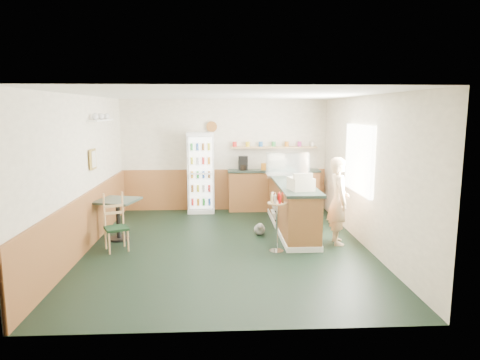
{
  "coord_description": "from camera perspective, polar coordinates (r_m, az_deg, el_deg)",
  "views": [
    {
      "loc": [
        -0.12,
        -7.45,
        2.44
      ],
      "look_at": [
        0.27,
        0.6,
        1.12
      ],
      "focal_mm": 32.0,
      "sensor_mm": 36.0,
      "label": 1
    }
  ],
  "objects": [
    {
      "name": "service_counter",
      "position": [
        8.87,
        6.86,
        -3.68
      ],
      "size": [
        0.68,
        3.01,
        1.01
      ],
      "color": "#A06433",
      "rests_on": "ground"
    },
    {
      "name": "shopkeeper",
      "position": [
        8.02,
        13.0,
        -2.73
      ],
      "size": [
        0.41,
        0.55,
        1.61
      ],
      "primitive_type": "imported",
      "rotation": [
        0.0,
        0.0,
        1.53
      ],
      "color": "tan",
      "rests_on": "ground"
    },
    {
      "name": "dog_doorstop",
      "position": [
        8.5,
        2.64,
        -6.52
      ],
      "size": [
        0.22,
        0.29,
        0.27
      ],
      "rotation": [
        0.0,
        0.0,
        -0.29
      ],
      "color": "gray",
      "rests_on": "ground"
    },
    {
      "name": "room_envelope",
      "position": [
        8.23,
        -3.5,
        2.87
      ],
      "size": [
        5.04,
        6.02,
        2.72
      ],
      "color": "#F3E8CF",
      "rests_on": "ground"
    },
    {
      "name": "cafe_chair",
      "position": [
        7.87,
        -16.07,
        -5.17
      ],
      "size": [
        0.5,
        0.5,
        1.01
      ],
      "rotation": [
        0.0,
        0.0,
        0.43
      ],
      "color": "black",
      "rests_on": "ground"
    },
    {
      "name": "back_counter",
      "position": [
        10.51,
        4.43,
        -1.13
      ],
      "size": [
        2.24,
        0.42,
        1.69
      ],
      "color": "#A06433",
      "rests_on": "ground"
    },
    {
      "name": "cash_register",
      "position": [
        7.82,
        8.11,
        -0.51
      ],
      "size": [
        0.47,
        0.49,
        0.23
      ],
      "primitive_type": "cube",
      "rotation": [
        0.0,
        0.0,
        0.21
      ],
      "color": "beige",
      "rests_on": "service_counter"
    },
    {
      "name": "display_case",
      "position": [
        9.31,
        6.34,
        1.99
      ],
      "size": [
        0.91,
        0.48,
        0.52
      ],
      "color": "silver",
      "rests_on": "service_counter"
    },
    {
      "name": "cafe_table",
      "position": [
        8.42,
        -15.97,
        -4.06
      ],
      "size": [
        0.87,
        0.87,
        0.78
      ],
      "rotation": [
        0.0,
        0.0,
        -0.26
      ],
      "color": "black",
      "rests_on": "ground"
    },
    {
      "name": "ground",
      "position": [
        7.84,
        -1.77,
        -8.86
      ],
      "size": [
        6.0,
        6.0,
        0.0
      ],
      "primitive_type": "plane",
      "color": "black",
      "rests_on": "ground"
    },
    {
      "name": "condiment_stand",
      "position": [
        7.42,
        4.95,
        -4.45
      ],
      "size": [
        0.33,
        0.33,
        1.02
      ],
      "rotation": [
        0.0,
        0.0,
        0.31
      ],
      "color": "silver",
      "rests_on": "ground"
    },
    {
      "name": "newspaper_rack",
      "position": [
        8.82,
        4.57,
        -3.52
      ],
      "size": [
        0.09,
        0.45,
        0.53
      ],
      "color": "black",
      "rests_on": "ground"
    },
    {
      "name": "drinks_fridge",
      "position": [
        10.31,
        -5.23,
        1.0
      ],
      "size": [
        0.64,
        0.54,
        1.93
      ],
      "color": "white",
      "rests_on": "ground"
    }
  ]
}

